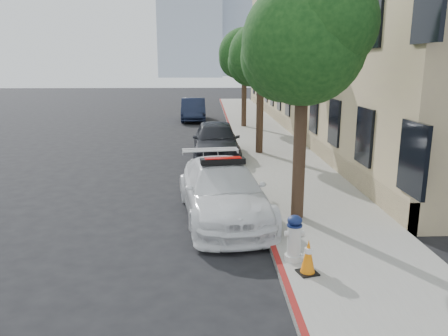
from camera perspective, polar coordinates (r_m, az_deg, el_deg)
ground at (r=12.65m, az=-5.40°, el=-4.07°), size 120.00×120.00×0.00m
sidewalk at (r=22.54m, az=5.19°, el=3.90°), size 3.20×50.00×0.15m
curb_strip at (r=22.40m, az=1.28°, el=3.89°), size 0.12×50.00×0.15m
building at (r=28.36m, az=15.80°, el=15.40°), size 8.00×36.00×10.00m
tower_right at (r=148.40m, az=1.14°, el=20.50°), size 14.00×14.00×44.00m
tree_near at (r=10.28m, az=10.58°, el=15.89°), size 2.92×2.82×5.62m
tree_mid at (r=18.17m, az=4.95°, el=14.55°), size 2.77×2.64×5.43m
tree_far at (r=26.13m, az=2.76°, el=14.73°), size 3.10×3.00×5.81m
police_car at (r=10.94m, az=-0.15°, el=-2.97°), size 2.58×5.05×1.55m
parked_car_mid at (r=17.70m, az=-1.06°, el=3.64°), size 1.91×4.61×1.56m
parked_car_far at (r=30.13m, az=-4.03°, el=7.63°), size 1.74×4.64×1.51m
fire_hydrant at (r=8.45m, az=9.15°, el=-9.07°), size 0.37×0.34×0.89m
traffic_cone at (r=8.03m, az=10.93°, el=-11.31°), size 0.41×0.41×0.64m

